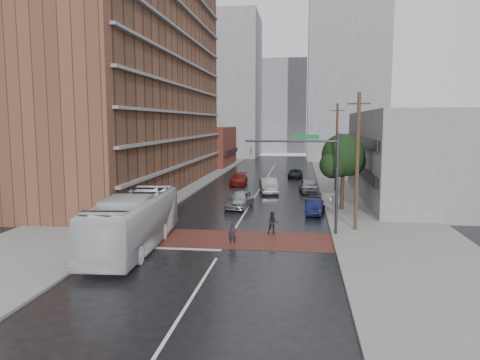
% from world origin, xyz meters
% --- Properties ---
extents(ground, '(160.00, 160.00, 0.00)m').
position_xyz_m(ground, '(0.00, 0.00, 0.00)').
color(ground, black).
rests_on(ground, ground).
extents(crosswalk, '(14.00, 5.00, 0.02)m').
position_xyz_m(crosswalk, '(0.00, 0.50, 0.01)').
color(crosswalk, brown).
rests_on(crosswalk, ground).
extents(sidewalk_west, '(9.00, 90.00, 0.15)m').
position_xyz_m(sidewalk_west, '(-11.50, 25.00, 0.07)').
color(sidewalk_west, gray).
rests_on(sidewalk_west, ground).
extents(sidewalk_east, '(9.00, 90.00, 0.15)m').
position_xyz_m(sidewalk_east, '(11.50, 25.00, 0.07)').
color(sidewalk_east, gray).
rests_on(sidewalk_east, ground).
extents(apartment_block, '(10.00, 44.00, 28.00)m').
position_xyz_m(apartment_block, '(-14.00, 24.00, 14.00)').
color(apartment_block, brown).
rests_on(apartment_block, ground).
extents(storefront_west, '(8.00, 16.00, 7.00)m').
position_xyz_m(storefront_west, '(-12.00, 54.00, 3.50)').
color(storefront_west, maroon).
rests_on(storefront_west, ground).
extents(building_east, '(11.00, 26.00, 9.00)m').
position_xyz_m(building_east, '(16.50, 20.00, 4.50)').
color(building_east, gray).
rests_on(building_east, ground).
extents(distant_tower_west, '(18.00, 16.00, 32.00)m').
position_xyz_m(distant_tower_west, '(-14.00, 78.00, 16.00)').
color(distant_tower_west, gray).
rests_on(distant_tower_west, ground).
extents(distant_tower_east, '(16.00, 14.00, 36.00)m').
position_xyz_m(distant_tower_east, '(14.00, 72.00, 18.00)').
color(distant_tower_east, gray).
rests_on(distant_tower_east, ground).
extents(distant_tower_center, '(12.00, 10.00, 24.00)m').
position_xyz_m(distant_tower_center, '(0.00, 95.00, 12.00)').
color(distant_tower_center, gray).
rests_on(distant_tower_center, ground).
extents(street_tree, '(4.20, 4.10, 6.90)m').
position_xyz_m(street_tree, '(8.52, 12.03, 4.73)').
color(street_tree, '#332319').
rests_on(street_tree, ground).
extents(signal_mast, '(6.50, 0.30, 7.20)m').
position_xyz_m(signal_mast, '(5.85, 2.50, 4.73)').
color(signal_mast, '#2D2D33').
rests_on(signal_mast, ground).
extents(utility_pole_near, '(1.60, 0.26, 10.00)m').
position_xyz_m(utility_pole_near, '(8.80, 4.00, 5.14)').
color(utility_pole_near, '#473321').
rests_on(utility_pole_near, ground).
extents(utility_pole_far, '(1.60, 0.26, 10.00)m').
position_xyz_m(utility_pole_far, '(8.80, 24.00, 5.14)').
color(utility_pole_far, '#473321').
rests_on(utility_pole_far, ground).
extents(transit_bus, '(3.54, 12.55, 3.46)m').
position_xyz_m(transit_bus, '(-5.50, -2.59, 1.73)').
color(transit_bus, silver).
rests_on(transit_bus, ground).
extents(pedestrian_a, '(0.55, 0.39, 1.44)m').
position_xyz_m(pedestrian_a, '(0.51, -0.96, 0.72)').
color(pedestrian_a, black).
rests_on(pedestrian_a, ground).
extents(pedestrian_b, '(0.86, 0.71, 1.60)m').
position_xyz_m(pedestrian_b, '(2.90, 2.37, 0.80)').
color(pedestrian_b, black).
rests_on(pedestrian_b, ground).
extents(car_travel_a, '(2.57, 5.00, 1.63)m').
position_xyz_m(car_travel_a, '(-0.76, 12.17, 0.81)').
color(car_travel_a, '#ACAFB4').
rests_on(car_travel_a, ground).
extents(car_travel_b, '(2.65, 5.39, 1.70)m').
position_xyz_m(car_travel_b, '(1.28, 21.53, 0.85)').
color(car_travel_b, '#A9ADB1').
rests_on(car_travel_b, ground).
extents(car_travel_c, '(1.98, 4.82, 1.40)m').
position_xyz_m(car_travel_c, '(-2.99, 28.19, 0.70)').
color(car_travel_c, maroon).
rests_on(car_travel_c, ground).
extents(suv_travel, '(2.11, 4.50, 1.24)m').
position_xyz_m(suv_travel, '(4.06, 36.53, 0.62)').
color(suv_travel, black).
rests_on(suv_travel, ground).
extents(car_parked_near, '(1.59, 3.94, 1.27)m').
position_xyz_m(car_parked_near, '(6.00, 10.00, 0.64)').
color(car_parked_near, '#121640').
rests_on(car_parked_near, ground).
extents(car_parked_mid, '(1.74, 4.15, 1.20)m').
position_xyz_m(car_parked_mid, '(6.10, 12.27, 0.60)').
color(car_parked_mid, black).
rests_on(car_parked_mid, ground).
extents(car_parked_far, '(2.29, 4.89, 1.62)m').
position_xyz_m(car_parked_far, '(5.67, 22.80, 0.81)').
color(car_parked_far, '#979A9E').
rests_on(car_parked_far, ground).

